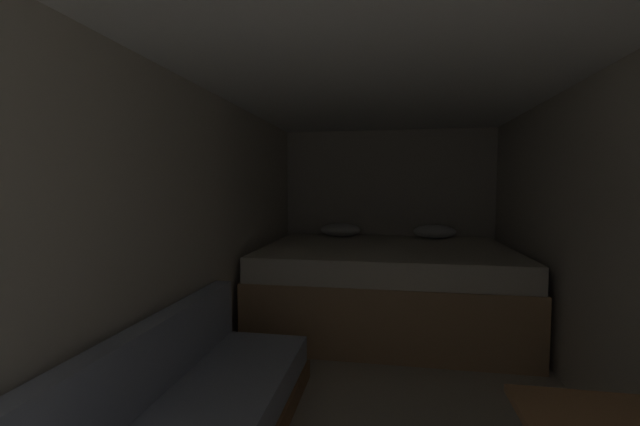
# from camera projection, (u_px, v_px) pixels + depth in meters

# --- Properties ---
(ground_plane) EXTENTS (7.09, 7.09, 0.00)m
(ground_plane) POSITION_uv_depth(u_px,v_px,m) (381.00, 409.00, 2.54)
(ground_plane) COLOR #B2A893
(wall_back) EXTENTS (2.63, 0.05, 2.09)m
(wall_back) POSITION_uv_depth(u_px,v_px,m) (387.00, 215.00, 5.00)
(wall_back) COLOR beige
(wall_back) RESTS_ON ground
(wall_left) EXTENTS (0.05, 5.09, 2.09)m
(wall_left) POSITION_uv_depth(u_px,v_px,m) (188.00, 240.00, 2.70)
(wall_left) COLOR beige
(wall_left) RESTS_ON ground
(wall_right) EXTENTS (0.05, 5.09, 2.09)m
(wall_right) POSITION_uv_depth(u_px,v_px,m) (617.00, 250.00, 2.25)
(wall_right) COLOR beige
(wall_right) RESTS_ON ground
(ceiling_slab) EXTENTS (2.63, 5.09, 0.05)m
(ceiling_slab) POSITION_uv_depth(u_px,v_px,m) (385.00, 66.00, 2.40)
(ceiling_slab) COLOR white
(ceiling_slab) RESTS_ON wall_left
(bed) EXTENTS (2.41, 1.85, 0.97)m
(bed) POSITION_uv_depth(u_px,v_px,m) (385.00, 285.00, 4.07)
(bed) COLOR tan
(bed) RESTS_ON ground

